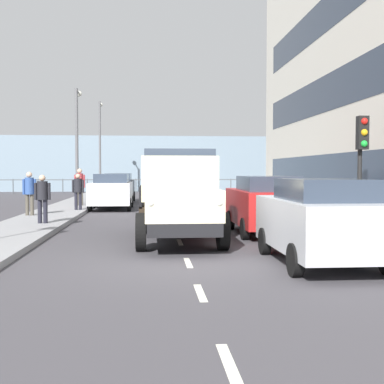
# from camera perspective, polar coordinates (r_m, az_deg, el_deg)

# --- Properties ---
(ground_plane) EXTENTS (80.00, 80.00, 0.00)m
(ground_plane) POSITION_cam_1_polar(r_m,az_deg,el_deg) (21.50, -2.69, -2.56)
(ground_plane) COLOR #423F44
(sidewalk_left) EXTENTS (2.26, 42.15, 0.15)m
(sidewalk_left) POSITION_cam_1_polar(r_m,az_deg,el_deg) (22.17, 9.63, -2.25)
(sidewalk_left) COLOR gray
(sidewalk_left) RESTS_ON ground_plane
(sidewalk_right) EXTENTS (2.26, 42.15, 0.15)m
(sidewalk_right) POSITION_cam_1_polar(r_m,az_deg,el_deg) (21.85, -15.20, -2.37)
(sidewalk_right) COLOR gray
(sidewalk_right) RESTS_ON ground_plane
(road_centreline_markings) EXTENTS (0.12, 37.91, 0.01)m
(road_centreline_markings) POSITION_cam_1_polar(r_m,az_deg,el_deg) (20.65, -2.61, -2.76)
(road_centreline_markings) COLOR silver
(road_centreline_markings) RESTS_ON ground_plane
(sea_horizon) EXTENTS (80.00, 0.80, 5.00)m
(sea_horizon) POSITION_cam_1_polar(r_m,az_deg,el_deg) (45.49, -3.77, 3.24)
(sea_horizon) COLOR gray
(sea_horizon) RESTS_ON ground_plane
(seawall_railing) EXTENTS (28.08, 0.08, 1.20)m
(seawall_railing) POSITION_cam_1_polar(r_m,az_deg,el_deg) (41.90, -3.68, 1.14)
(seawall_railing) COLOR #4C5156
(seawall_railing) RESTS_ON ground_plane
(truck_vintage_cream) EXTENTS (2.17, 5.64, 2.43)m
(truck_vintage_cream) POSITION_cam_1_polar(r_m,az_deg,el_deg) (13.01, -1.49, -0.64)
(truck_vintage_cream) COLOR black
(truck_vintage_cream) RESTS_ON ground_plane
(car_silver_kerbside_near) EXTENTS (1.90, 3.85, 1.72)m
(car_silver_kerbside_near) POSITION_cam_1_polar(r_m,az_deg,el_deg) (10.38, 14.47, -3.08)
(car_silver_kerbside_near) COLOR #B7BABF
(car_silver_kerbside_near) RESTS_ON ground_plane
(car_red_kerbside_1) EXTENTS (1.90, 3.93, 1.72)m
(car_red_kerbside_1) POSITION_cam_1_polar(r_m,az_deg,el_deg) (14.97, 8.45, -1.35)
(car_red_kerbside_1) COLOR #B21E1E
(car_red_kerbside_1) RESTS_ON ground_plane
(car_white_oppositeside_0) EXTENTS (1.98, 4.06, 1.72)m
(car_white_oppositeside_0) POSITION_cam_1_polar(r_m,az_deg,el_deg) (24.50, -9.15, 0.12)
(car_white_oppositeside_0) COLOR white
(car_white_oppositeside_0) RESTS_ON ground_plane
(car_black_oppositeside_1) EXTENTS (1.83, 4.49, 1.72)m
(car_black_oppositeside_1) POSITION_cam_1_polar(r_m,az_deg,el_deg) (29.66, -8.38, 0.53)
(car_black_oppositeside_1) COLOR black
(car_black_oppositeside_1) RESTS_ON ground_plane
(pedestrian_with_bag) EXTENTS (0.53, 0.34, 1.59)m
(pedestrian_with_bag) POSITION_cam_1_polar(r_m,az_deg,el_deg) (17.13, -16.69, -0.32)
(pedestrian_with_bag) COLOR black
(pedestrian_with_bag) RESTS_ON sidewalk_right
(pedestrian_couple_a) EXTENTS (0.53, 0.34, 1.68)m
(pedestrian_couple_a) POSITION_cam_1_polar(r_m,az_deg,el_deg) (20.26, -18.05, 0.24)
(pedestrian_couple_a) COLOR #4C473D
(pedestrian_couple_a) RESTS_ON sidewalk_right
(pedestrian_by_lamp) EXTENTS (0.53, 0.34, 1.59)m
(pedestrian_by_lamp) POSITION_cam_1_polar(r_m,az_deg,el_deg) (22.58, -12.87, 0.36)
(pedestrian_by_lamp) COLOR black
(pedestrian_by_lamp) RESTS_ON sidewalk_right
(pedestrian_couple_b) EXTENTS (0.53, 0.34, 1.83)m
(pedestrian_couple_b) POSITION_cam_1_polar(r_m,az_deg,el_deg) (25.42, -12.69, 0.95)
(pedestrian_couple_b) COLOR #4C473D
(pedestrian_couple_b) RESTS_ON sidewalk_right
(traffic_light_near) EXTENTS (0.28, 0.41, 3.20)m
(traffic_light_near) POSITION_cam_1_polar(r_m,az_deg,el_deg) (14.31, 18.78, 4.69)
(traffic_light_near) COLOR black
(traffic_light_near) RESTS_ON sidewalk_left
(lamp_post_promenade) EXTENTS (0.32, 1.14, 5.99)m
(lamp_post_promenade) POSITION_cam_1_polar(r_m,az_deg,el_deg) (26.86, -12.96, 6.38)
(lamp_post_promenade) COLOR #59595B
(lamp_post_promenade) RESTS_ON sidewalk_right
(lamp_post_far) EXTENTS (0.32, 1.14, 6.99)m
(lamp_post_far) POSITION_cam_1_polar(r_m,az_deg,el_deg) (39.01, -10.44, 5.94)
(lamp_post_far) COLOR #59595B
(lamp_post_far) RESTS_ON sidewalk_right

